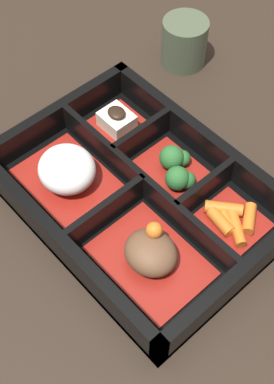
% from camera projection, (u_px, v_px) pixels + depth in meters
% --- Properties ---
extents(ground_plane, '(3.00, 3.00, 0.00)m').
position_uv_depth(ground_plane, '(137.00, 204.00, 0.66)').
color(ground_plane, black).
extents(bento_base, '(0.33, 0.24, 0.01)m').
position_uv_depth(bento_base, '(137.00, 201.00, 0.65)').
color(bento_base, black).
rests_on(bento_base, ground_plane).
extents(bento_rim, '(0.33, 0.24, 0.05)m').
position_uv_depth(bento_rim, '(139.00, 190.00, 0.64)').
color(bento_rim, black).
rests_on(bento_rim, ground_plane).
extents(bowl_stew, '(0.13, 0.09, 0.05)m').
position_uv_depth(bowl_stew, '(151.00, 255.00, 0.59)').
color(bowl_stew, maroon).
rests_on(bowl_stew, bento_base).
extents(bowl_rice, '(0.13, 0.09, 0.05)m').
position_uv_depth(bowl_rice, '(67.00, 172.00, 0.64)').
color(bowl_rice, maroon).
rests_on(bowl_rice, bento_base).
extents(bowl_carrots, '(0.08, 0.07, 0.02)m').
position_uv_depth(bowl_carrots, '(231.00, 221.00, 0.62)').
color(bowl_carrots, maroon).
rests_on(bowl_carrots, bento_base).
extents(bowl_greens, '(0.09, 0.07, 0.04)m').
position_uv_depth(bowl_greens, '(175.00, 169.00, 0.66)').
color(bowl_greens, maroon).
rests_on(bowl_greens, bento_base).
extents(bowl_tofu, '(0.07, 0.07, 0.04)m').
position_uv_depth(bowl_tofu, '(117.00, 123.00, 0.71)').
color(bowl_tofu, maroon).
rests_on(bowl_tofu, bento_base).
extents(tea_cup, '(0.07, 0.07, 0.07)m').
position_uv_depth(tea_cup, '(184.00, 41.00, 0.78)').
color(tea_cup, '#424C38').
rests_on(tea_cup, ground_plane).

